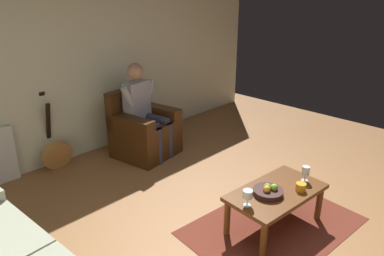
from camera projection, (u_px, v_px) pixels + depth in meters
ground_plane at (284, 235)px, 3.35m from camera, size 7.15×7.15×0.00m
wall_back at (99, 61)px, 4.84m from camera, size 6.13×0.06×2.51m
rug at (273, 226)px, 3.47m from camera, size 1.76×1.28×0.01m
armchair at (144, 132)px, 4.88m from camera, size 0.86×0.83×0.92m
person_seated at (144, 108)px, 4.74m from camera, size 0.64×0.64×1.28m
coffee_table at (276, 196)px, 3.34m from camera, size 1.01×0.62×0.40m
guitar at (57, 152)px, 4.51m from camera, size 0.39×0.33×1.00m
wine_glass_near at (306, 171)px, 3.45m from camera, size 0.07×0.07×0.16m
wine_glass_far at (248, 195)px, 3.05m from camera, size 0.09×0.09×0.15m
fruit_bowl at (268, 191)px, 3.25m from camera, size 0.28×0.28×0.11m
candle_jar at (301, 187)px, 3.31m from camera, size 0.10×0.10×0.08m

